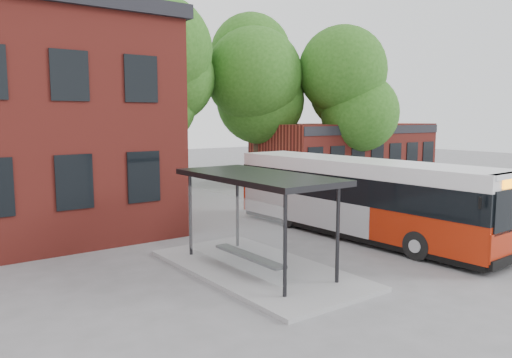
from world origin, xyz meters
TOP-DOWN VIEW (x-y plane):
  - ground at (0.00, 0.00)m, footprint 100.00×100.00m
  - shop_row at (15.00, 14.00)m, footprint 14.00×6.20m
  - bus_shelter at (-4.50, -1.00)m, footprint 3.60×7.00m
  - bike_rail at (9.28, 10.00)m, footprint 5.20×0.10m
  - tree_0 at (-6.00, 16.00)m, footprint 7.92×7.92m
  - tree_1 at (1.00, 17.00)m, footprint 7.92×7.92m
  - tree_2 at (8.00, 16.00)m, footprint 7.92×7.92m
  - tree_3 at (13.00, 12.00)m, footprint 7.04×7.04m
  - city_bus at (1.17, 0.23)m, footprint 2.85×11.51m
  - bicycle_0 at (7.40, 10.16)m, footprint 1.91×0.93m
  - bicycle_1 at (8.26, 9.21)m, footprint 1.89×0.85m
  - bicycle_2 at (8.64, 9.69)m, footprint 1.52×0.55m
  - bicycle_3 at (8.87, 9.24)m, footprint 1.91×0.77m
  - bicycle_4 at (8.85, 10.09)m, footprint 1.91×1.32m
  - bicycle_5 at (10.17, 9.14)m, footprint 1.64×0.98m
  - bicycle_6 at (10.58, 10.60)m, footprint 1.93×1.02m
  - bicycle_7 at (11.11, 10.15)m, footprint 1.58×0.56m

SIDE VIEW (x-z plane):
  - ground at x=0.00m, z-range 0.00..0.00m
  - bike_rail at x=9.28m, z-range 0.00..0.38m
  - bicycle_2 at x=8.64m, z-range 0.00..0.79m
  - bicycle_7 at x=11.11m, z-range 0.00..0.93m
  - bicycle_5 at x=10.17m, z-range 0.00..0.95m
  - bicycle_4 at x=8.85m, z-range 0.00..0.95m
  - bicycle_0 at x=7.40m, z-range 0.00..0.96m
  - bicycle_6 at x=10.58m, z-range 0.00..0.96m
  - bicycle_1 at x=8.26m, z-range 0.00..1.10m
  - bicycle_3 at x=8.87m, z-range 0.00..1.11m
  - bus_shelter at x=-4.50m, z-range 0.00..2.90m
  - city_bus at x=1.17m, z-range 0.00..2.90m
  - shop_row at x=15.00m, z-range 0.00..4.00m
  - tree_3 at x=13.00m, z-range 0.00..9.28m
  - tree_1 at x=1.00m, z-range 0.00..10.40m
  - tree_0 at x=-6.00m, z-range 0.00..11.00m
  - tree_2 at x=8.00m, z-range 0.00..11.00m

